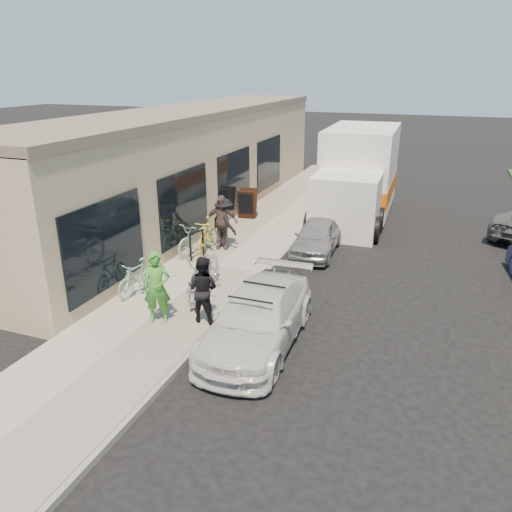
% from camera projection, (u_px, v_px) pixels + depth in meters
% --- Properties ---
extents(ground, '(120.00, 120.00, 0.00)m').
position_uv_depth(ground, '(238.00, 328.00, 11.53)').
color(ground, black).
rests_on(ground, ground).
extents(sidewalk, '(3.00, 34.00, 0.15)m').
position_uv_depth(sidewalk, '(215.00, 268.00, 14.79)').
color(sidewalk, '#A09B90').
rests_on(sidewalk, ground).
extents(curb, '(0.12, 34.00, 0.13)m').
position_uv_depth(curb, '(264.00, 275.00, 14.28)').
color(curb, gray).
rests_on(curb, ground).
extents(storefront, '(3.60, 20.00, 4.22)m').
position_uv_depth(storefront, '(193.00, 164.00, 19.50)').
color(storefront, tan).
rests_on(storefront, ground).
extents(bike_rack, '(0.21, 0.60, 0.87)m').
position_uv_depth(bike_rack, '(197.00, 242.00, 15.16)').
color(bike_rack, black).
rests_on(bike_rack, sidewalk).
extents(sandwich_board, '(0.78, 0.78, 1.13)m').
position_uv_depth(sandwich_board, '(247.00, 204.00, 19.24)').
color(sandwich_board, black).
rests_on(sandwich_board, sidewalk).
extents(sedan_white, '(1.87, 4.28, 1.26)m').
position_uv_depth(sedan_white, '(258.00, 318.00, 10.68)').
color(sedan_white, silver).
rests_on(sedan_white, ground).
extents(sedan_silver, '(1.44, 3.25, 1.09)m').
position_uv_depth(sedan_silver, '(317.00, 237.00, 16.03)').
color(sedan_silver, '#97989C').
rests_on(sedan_silver, ground).
extents(moving_truck, '(2.84, 7.06, 3.43)m').
position_uv_depth(moving_truck, '(358.00, 178.00, 19.95)').
color(moving_truck, white).
rests_on(moving_truck, ground).
extents(tandem_bike, '(1.15, 2.45, 1.24)m').
position_uv_depth(tandem_bike, '(204.00, 272.00, 12.68)').
color(tandem_bike, silver).
rests_on(tandem_bike, sidewalk).
extents(woman_rider, '(0.73, 0.61, 1.69)m').
position_uv_depth(woman_rider, '(157.00, 288.00, 11.22)').
color(woman_rider, green).
rests_on(woman_rider, sidewalk).
extents(man_standing, '(0.79, 0.63, 1.57)m').
position_uv_depth(man_standing, '(203.00, 289.00, 11.30)').
color(man_standing, black).
rests_on(man_standing, sidewalk).
extents(cruiser_bike_a, '(0.61, 1.53, 0.89)m').
position_uv_depth(cruiser_bike_a, '(138.00, 277.00, 12.82)').
color(cruiser_bike_a, '#7EBDAA').
rests_on(cruiser_bike_a, sidewalk).
extents(cruiser_bike_b, '(1.07, 2.00, 1.00)m').
position_uv_depth(cruiser_bike_b, '(199.00, 237.00, 15.70)').
color(cruiser_bike_b, '#7EBDAA').
rests_on(cruiser_bike_b, sidewalk).
extents(cruiser_bike_c, '(0.82, 1.82, 1.06)m').
position_uv_depth(cruiser_bike_c, '(206.00, 234.00, 15.84)').
color(cruiser_bike_c, yellow).
rests_on(cruiser_bike_c, sidewalk).
extents(bystander_a, '(1.21, 1.02, 1.63)m').
position_uv_depth(bystander_a, '(224.00, 223.00, 16.02)').
color(bystander_a, black).
rests_on(bystander_a, sidewalk).
extents(bystander_b, '(1.10, 0.64, 1.75)m').
position_uv_depth(bystander_b, '(221.00, 222.00, 15.91)').
color(bystander_b, brown).
rests_on(bystander_b, sidewalk).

